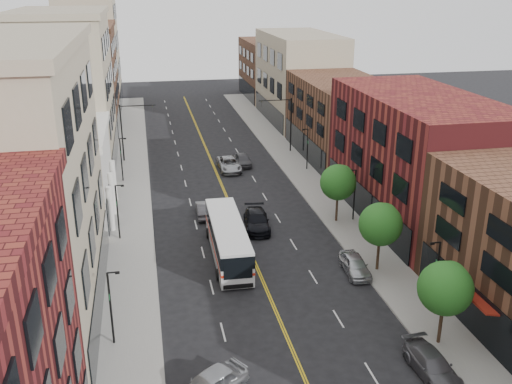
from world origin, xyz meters
TOP-DOWN VIEW (x-y plane):
  - sidewalk_left at (-10.00, 35.00)m, footprint 4.00×110.00m
  - sidewalk_right at (10.00, 35.00)m, footprint 4.00×110.00m
  - bldg_l_tanoffice at (-17.00, 13.00)m, footprint 10.00×22.00m
  - bldg_l_white at (-17.00, 31.00)m, footprint 10.00×14.00m
  - bldg_l_far_a at (-17.00, 48.00)m, footprint 10.00×20.00m
  - bldg_l_far_b at (-17.00, 68.00)m, footprint 10.00×20.00m
  - bldg_l_far_c at (-17.00, 86.00)m, footprint 10.00×16.00m
  - bldg_r_mid at (17.00, 24.00)m, footprint 10.00×22.00m
  - bldg_r_far_a at (17.00, 45.00)m, footprint 10.00×20.00m
  - bldg_r_far_b at (17.00, 66.00)m, footprint 10.00×22.00m
  - bldg_r_far_c at (17.00, 86.00)m, footprint 10.00×18.00m
  - tree_r_1 at (9.39, 4.07)m, footprint 3.40×3.40m
  - tree_r_2 at (9.39, 14.07)m, footprint 3.40×3.40m
  - tree_r_3 at (9.39, 24.07)m, footprint 3.40×3.40m
  - lamp_l_1 at (-10.95, 8.00)m, footprint 0.81×0.55m
  - lamp_l_2 at (-10.95, 24.00)m, footprint 0.81×0.55m
  - lamp_l_3 at (-10.95, 40.00)m, footprint 0.81×0.55m
  - lamp_r_1 at (10.95, 8.00)m, footprint 0.81×0.55m
  - lamp_r_2 at (10.95, 24.00)m, footprint 0.81×0.55m
  - lamp_r_3 at (10.95, 40.00)m, footprint 0.81×0.55m
  - signal_mast_left at (-10.27, 48.00)m, footprint 4.49×0.18m
  - signal_mast_right at (10.27, 48.00)m, footprint 4.49×0.18m
  - city_bus at (-2.00, 18.83)m, footprint 3.05×11.86m
  - car_parked_mid at (7.40, 1.25)m, footprint 2.18×4.84m
  - car_parked_far at (7.40, 13.96)m, footprint 1.91×4.38m
  - car_lane_behind at (-2.96, 28.00)m, footprint 1.59×4.31m
  - car_lane_a at (1.50, 24.00)m, footprint 2.79×5.68m
  - car_lane_b at (1.66, 41.83)m, footprint 2.67×5.65m
  - car_lane_c at (3.66, 43.43)m, footprint 1.84×4.35m

SIDE VIEW (x-z plane):
  - sidewalk_left at x=-10.00m, z-range 0.00..0.15m
  - sidewalk_right at x=10.00m, z-range 0.00..0.15m
  - car_parked_mid at x=7.40m, z-range 0.00..1.38m
  - car_lane_behind at x=-2.96m, z-range 0.00..1.41m
  - car_lane_c at x=3.66m, z-range 0.00..1.47m
  - car_parked_far at x=7.40m, z-range 0.00..1.47m
  - car_lane_b at x=1.66m, z-range 0.00..1.56m
  - car_lane_a at x=1.50m, z-range 0.00..1.59m
  - city_bus at x=-2.00m, z-range 0.25..3.28m
  - lamp_l_1 at x=-10.95m, z-range 0.45..5.50m
  - lamp_l_2 at x=-10.95m, z-range 0.45..5.50m
  - lamp_l_3 at x=-10.95m, z-range 0.45..5.50m
  - lamp_r_1 at x=10.95m, z-range 0.45..5.50m
  - lamp_r_2 at x=10.95m, z-range 0.45..5.50m
  - lamp_r_3 at x=10.95m, z-range 0.45..5.50m
  - bldg_l_white at x=-17.00m, z-range 0.00..8.00m
  - tree_r_1 at x=9.39m, z-range 1.33..6.92m
  - tree_r_2 at x=9.39m, z-range 1.33..6.92m
  - tree_r_3 at x=9.39m, z-range 1.33..6.92m
  - signal_mast_left at x=-10.27m, z-range 1.05..8.25m
  - signal_mast_right at x=10.27m, z-range 1.05..8.25m
  - bldg_r_far_a at x=17.00m, z-range 0.00..10.00m
  - bldg_r_far_c at x=17.00m, z-range 0.00..11.00m
  - bldg_r_mid at x=17.00m, z-range 0.00..12.00m
  - bldg_r_far_b at x=17.00m, z-range 0.00..14.00m
  - bldg_l_far_b at x=-17.00m, z-range 0.00..15.00m
  - bldg_l_tanoffice at x=-17.00m, z-range 0.00..18.00m
  - bldg_l_far_a at x=-17.00m, z-range 0.00..18.00m
  - bldg_l_far_c at x=-17.00m, z-range 0.00..20.00m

